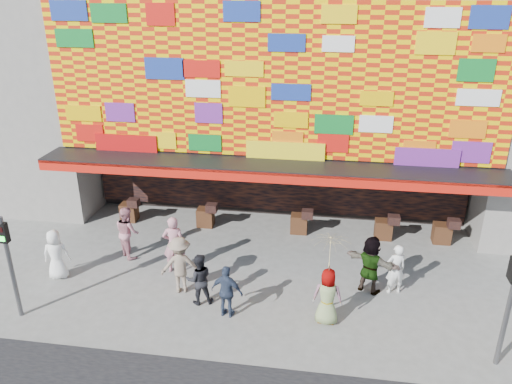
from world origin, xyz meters
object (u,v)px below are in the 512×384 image
ped_g (327,297)px  ped_h (396,269)px  signal_right (511,298)px  ped_a (56,254)px  ped_b (174,245)px  ped_f (371,265)px  parasol (330,252)px  ped_c (199,279)px  ped_e (227,292)px  ped_i (128,232)px  ped_d (180,265)px  signal_left (9,256)px

ped_g → ped_h: ped_g is taller
ped_g → signal_right: bearing=170.1°
ped_a → ped_h: size_ratio=1.02×
ped_b → ped_f: (5.99, -0.20, -0.05)m
ped_b → parasol: bearing=148.9°
ped_c → ped_h: (5.51, 1.36, 0.02)m
ped_f → ped_g: ped_f is taller
ped_e → signal_right: bearing=-176.1°
ped_e → ped_f: 4.29m
signal_right → ped_i: bearing=161.5°
ped_d → ped_i: bearing=-52.5°
signal_left → ped_g: 8.44m
signal_left → ped_h: bearing=14.7°
signal_left → signal_right: (12.40, 0.00, 0.00)m
ped_g → ped_f: bearing=-122.1°
signal_left → ped_f: (9.52, 2.65, -0.97)m
signal_right → ped_c: signal_right is taller
ped_c → parasol: bearing=155.8°
signal_right → ped_a: (-12.32, 1.95, -1.05)m
ped_a → ped_g: (8.24, -0.98, 0.01)m
ped_i → parasol: parasol is taller
ped_a → signal_right: bearing=156.6°
ped_b → ped_h: (6.71, -0.16, -0.16)m
ped_g → ped_i: (-6.60, 2.60, 0.07)m
ped_h → ped_i: bearing=-21.8°
parasol → ped_a: bearing=173.2°
ped_d → signal_right: bearing=152.2°
ped_a → parasol: bearing=158.8°
ped_f → signal_right: bearing=164.4°
ped_d → ped_f: bearing=173.1°
parasol → ped_e: bearing=-177.4°
ped_c → ped_f: (4.79, 1.32, 0.12)m
signal_right → ped_e: bearing=172.8°
ped_g → parasol: parasol is taller
signal_left → ped_h: (10.24, 2.69, -1.07)m
signal_left → ped_c: (4.73, 1.33, -1.09)m
ped_a → ped_d: 3.97m
ped_a → ped_c: ped_a is taller
ped_f → parasol: bearing=81.4°
ped_i → parasol: 7.21m
ped_g → ped_h: (1.93, 1.72, -0.02)m
ped_b → ped_c: 1.95m
signal_left → ped_c: 5.03m
ped_d → ped_e: bearing=133.1°
ped_c → ped_d: 0.85m
ped_f → parasol: parasol is taller
ped_b → ped_i: (-1.81, 0.72, -0.07)m
signal_left → ped_f: bearing=15.6°
signal_right → parasol: 4.21m
ped_i → parasol: (6.60, -2.60, 1.28)m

